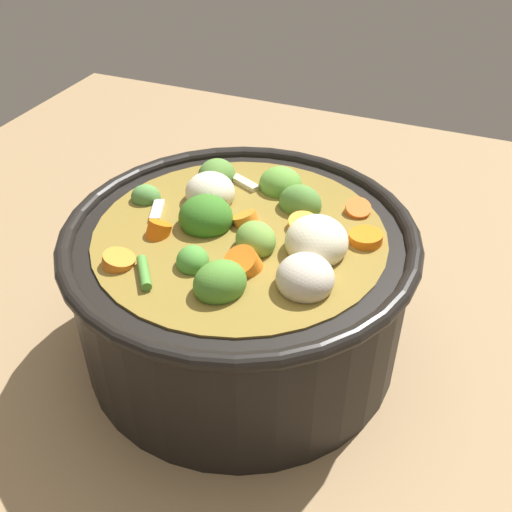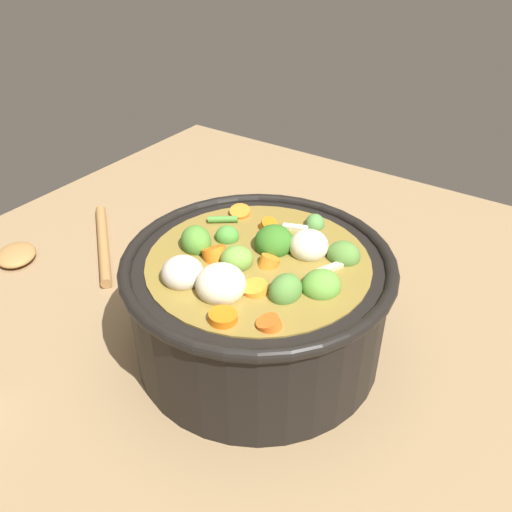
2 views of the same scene
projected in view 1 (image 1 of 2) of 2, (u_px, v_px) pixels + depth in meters
The scene contains 2 objects.
ground_plane at pixel (242, 342), 0.58m from camera, with size 1.10×1.10×0.00m, color #8C704C.
cooking_pot at pixel (241, 285), 0.53m from camera, with size 0.30×0.30×0.16m.
Camera 1 is at (-0.37, -0.17, 0.42)m, focal length 41.88 mm.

